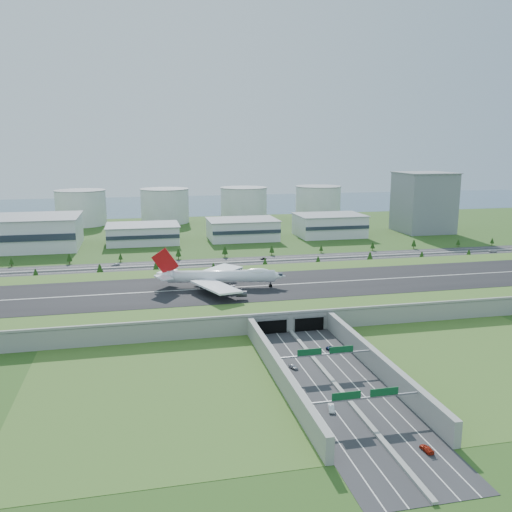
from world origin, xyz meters
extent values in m
plane|color=#264816|center=(0.00, 0.00, 0.00)|extent=(1200.00, 1200.00, 0.00)
cube|color=gray|center=(0.00, 0.00, 4.00)|extent=(520.00, 100.00, 8.00)
cube|color=#3E5C1F|center=(0.00, 0.00, 8.08)|extent=(520.00, 100.00, 0.16)
cube|color=black|center=(0.00, 0.00, 8.22)|extent=(520.00, 58.00, 0.12)
cube|color=silver|center=(0.00, 0.00, 8.30)|extent=(520.00, 0.90, 0.02)
cube|color=gray|center=(0.00, -49.40, 8.60)|extent=(520.00, 1.20, 1.20)
cube|color=#28282B|center=(0.00, -110.00, 0.06)|extent=(34.00, 120.00, 0.12)
cube|color=gray|center=(0.00, -110.00, 0.45)|extent=(1.60, 120.00, 0.90)
cube|color=gray|center=(-18.20, -100.00, 4.00)|extent=(2.40, 100.00, 8.00)
cube|color=gray|center=(18.20, -100.00, 4.00)|extent=(2.40, 100.00, 8.00)
cube|color=black|center=(-8.50, -50.20, 3.20)|extent=(13.00, 1.20, 6.00)
cube|color=black|center=(8.50, -50.20, 3.20)|extent=(13.00, 1.20, 6.00)
cylinder|color=gray|center=(-19.00, -95.00, 3.50)|extent=(0.70, 0.70, 7.00)
cylinder|color=gray|center=(19.00, -95.00, 3.50)|extent=(0.70, 0.70, 7.00)
cube|color=gray|center=(0.00, -95.00, 7.20)|extent=(38.00, 0.50, 0.50)
cube|color=#0C4C23|center=(-6.00, -95.10, 8.60)|extent=(9.00, 0.30, 2.40)
cube|color=#0C4C23|center=(6.00, -95.10, 8.60)|extent=(9.00, 0.30, 2.40)
cylinder|color=gray|center=(-19.00, -130.00, 3.50)|extent=(0.70, 0.70, 7.00)
cylinder|color=gray|center=(19.00, -130.00, 3.50)|extent=(0.70, 0.70, 7.00)
cube|color=gray|center=(0.00, -130.00, 7.20)|extent=(38.00, 0.50, 0.50)
cube|color=#0C4C23|center=(-6.00, -130.10, 8.60)|extent=(9.00, 0.30, 2.40)
cube|color=#0C4C23|center=(6.00, -130.10, 8.60)|extent=(9.00, 0.30, 2.40)
cube|color=#28282B|center=(0.00, 95.00, 0.06)|extent=(560.00, 36.00, 0.12)
cylinder|color=#3D2819|center=(-125.79, 73.00, 1.26)|extent=(0.50, 0.50, 2.52)
cone|color=#12370F|center=(-125.79, 73.00, 4.47)|extent=(3.91, 3.91, 5.03)
cylinder|color=#3D2819|center=(-88.08, 73.00, 1.48)|extent=(0.50, 0.50, 2.96)
cone|color=#12370F|center=(-88.08, 73.00, 5.25)|extent=(4.60, 4.60, 5.91)
cylinder|color=#3D2819|center=(-53.75, 73.00, 1.41)|extent=(0.50, 0.50, 2.81)
cone|color=#12370F|center=(-53.75, 73.00, 5.00)|extent=(4.38, 4.38, 5.63)
cylinder|color=#3D2819|center=(-16.91, 73.00, 1.00)|extent=(0.50, 0.50, 2.01)
cone|color=#12370F|center=(-16.91, 73.00, 3.57)|extent=(3.12, 3.12, 4.01)
cylinder|color=#3D2819|center=(17.66, 73.00, 1.26)|extent=(0.50, 0.50, 2.52)
cone|color=#12370F|center=(17.66, 73.00, 4.48)|extent=(3.92, 3.92, 5.04)
cylinder|color=#3D2819|center=(54.64, 73.00, 1.24)|extent=(0.50, 0.50, 2.48)
cone|color=#12370F|center=(54.64, 73.00, 4.41)|extent=(3.86, 3.86, 4.96)
cylinder|color=#3D2819|center=(92.39, 73.00, 1.45)|extent=(0.50, 0.50, 2.90)
cone|color=#12370F|center=(92.39, 73.00, 5.16)|extent=(4.52, 4.52, 5.81)
cylinder|color=#3D2819|center=(131.76, 73.00, 1.24)|extent=(0.50, 0.50, 2.47)
cone|color=#12370F|center=(131.76, 73.00, 4.39)|extent=(3.84, 3.84, 4.94)
cylinder|color=#3D2819|center=(169.05, 73.00, 1.22)|extent=(0.50, 0.50, 2.44)
cone|color=#12370F|center=(169.05, 73.00, 4.35)|extent=(3.80, 3.80, 4.89)
cylinder|color=#3D2819|center=(-148.59, 117.00, 1.01)|extent=(0.50, 0.50, 2.02)
cone|color=#12370F|center=(-148.59, 117.00, 3.58)|extent=(3.14, 3.14, 4.03)
cylinder|color=#3D2819|center=(-111.11, 117.00, 1.26)|extent=(0.50, 0.50, 2.52)
cone|color=#12370F|center=(-111.11, 117.00, 4.48)|extent=(3.92, 3.92, 5.04)
cylinder|color=#3D2819|center=(-76.76, 117.00, 1.03)|extent=(0.50, 0.50, 2.07)
cone|color=#12370F|center=(-76.76, 117.00, 3.68)|extent=(3.22, 3.22, 4.14)
cylinder|color=#3D2819|center=(-36.13, 117.00, 1.34)|extent=(0.50, 0.50, 2.68)
cone|color=#12370F|center=(-36.13, 117.00, 4.76)|extent=(4.17, 4.17, 5.36)
cylinder|color=#3D2819|center=(-2.23, 117.00, 1.44)|extent=(0.50, 0.50, 2.89)
cone|color=#12370F|center=(-2.23, 117.00, 5.13)|extent=(4.49, 4.49, 5.77)
cylinder|color=#3D2819|center=(33.26, 117.00, 1.25)|extent=(0.50, 0.50, 2.50)
cone|color=#12370F|center=(33.26, 117.00, 4.44)|extent=(3.89, 3.89, 5.00)
cylinder|color=#3D2819|center=(72.15, 117.00, 1.02)|extent=(0.50, 0.50, 2.05)
cone|color=#12370F|center=(72.15, 117.00, 3.64)|extent=(3.19, 3.19, 4.10)
cylinder|color=#3D2819|center=(114.28, 117.00, 1.16)|extent=(0.50, 0.50, 2.33)
cone|color=#12370F|center=(114.28, 117.00, 4.14)|extent=(3.62, 3.62, 4.66)
cylinder|color=#3D2819|center=(149.44, 117.00, 1.26)|extent=(0.50, 0.50, 2.51)
cone|color=#12370F|center=(149.44, 117.00, 4.47)|extent=(3.91, 3.91, 5.03)
cylinder|color=#3D2819|center=(188.74, 117.00, 1.03)|extent=(0.50, 0.50, 2.06)
cone|color=#12370F|center=(188.74, 117.00, 3.67)|extent=(3.21, 3.21, 4.12)
cylinder|color=#3D2819|center=(219.77, 117.00, 1.03)|extent=(0.50, 0.50, 2.07)
cone|color=#12370F|center=(219.77, 117.00, 3.68)|extent=(3.22, 3.22, 4.14)
cube|color=silver|center=(-170.00, 185.00, 12.50)|extent=(120.00, 60.00, 25.00)
cube|color=silver|center=(-60.00, 190.00, 7.50)|extent=(58.00, 42.00, 15.00)
cube|color=silver|center=(25.00, 190.00, 8.50)|extent=(58.00, 42.00, 17.00)
cube|color=silver|center=(105.00, 190.00, 9.50)|extent=(58.00, 42.00, 19.00)
cube|color=slate|center=(200.00, 195.00, 27.50)|extent=(46.00, 46.00, 55.00)
cylinder|color=silver|center=(-120.00, 310.00, 17.50)|extent=(50.00, 50.00, 35.00)
cylinder|color=silver|center=(-35.00, 310.00, 17.50)|extent=(50.00, 50.00, 35.00)
cylinder|color=silver|center=(50.00, 310.00, 17.50)|extent=(50.00, 50.00, 35.00)
cylinder|color=silver|center=(135.00, 310.00, 17.50)|extent=(50.00, 50.00, 35.00)
cube|color=#39556D|center=(0.00, 480.00, 0.03)|extent=(1200.00, 260.00, 0.06)
cylinder|color=white|center=(-22.66, 1.66, 14.02)|extent=(55.62, 16.67, 6.33)
cone|color=white|center=(6.50, -3.94, 14.02)|extent=(8.97, 7.71, 6.33)
cone|color=white|center=(-51.81, 7.25, 14.42)|extent=(10.91, 8.09, 6.33)
ellipsoid|color=white|center=(-4.15, -1.90, 16.30)|extent=(14.19, 7.39, 3.90)
cube|color=white|center=(-27.77, -14.49, 13.03)|extent=(22.73, 32.34, 1.56)
cube|color=white|center=(-21.43, 18.55, 13.03)|extent=(29.65, 30.53, 1.56)
cylinder|color=#38383D|center=(-20.26, -10.90, 10.85)|extent=(5.61, 3.89, 2.97)
cylinder|color=#38383D|center=(-16.65, -22.67, 10.85)|extent=(5.61, 3.89, 2.97)
cylinder|color=#38383D|center=(-15.78, 12.43, 10.85)|extent=(5.61, 3.89, 2.97)
cylinder|color=#38383D|center=(-8.06, 22.03, 10.85)|extent=(5.61, 3.89, 2.97)
cube|color=white|center=(-52.05, 0.75, 15.21)|extent=(9.18, 12.23, 0.59)
cube|color=white|center=(-49.63, 13.38, 15.21)|extent=(11.61, 12.12, 0.59)
cube|color=#AF0C10|center=(-50.84, 7.07, 21.94)|extent=(14.02, 3.53, 14.84)
cylinder|color=black|center=(2.46, -3.16, 8.82)|extent=(1.88, 0.69, 1.88)
cylinder|color=black|center=(-27.14, -0.71, 8.82)|extent=(1.88, 0.69, 1.88)
cylinder|color=black|center=(-25.95, 5.51, 8.82)|extent=(1.88, 0.69, 1.88)
cylinder|color=black|center=(-32.97, 0.41, 8.82)|extent=(1.88, 0.69, 1.88)
cylinder|color=black|center=(-31.78, 6.63, 8.82)|extent=(1.88, 0.69, 1.88)
imported|color=silver|center=(-10.03, -88.67, 0.86)|extent=(3.19, 4.66, 1.47)
imported|color=white|center=(-7.60, -122.28, 0.96)|extent=(2.98, 5.37, 1.68)
imported|color=#0D1D43|center=(10.06, -75.08, 0.94)|extent=(4.87, 6.46, 1.63)
imported|color=#A7220F|center=(9.53, -149.35, 0.84)|extent=(2.42, 5.14, 1.45)
imported|color=black|center=(22.99, 101.04, 0.83)|extent=(4.44, 1.99, 1.41)
imported|color=silver|center=(200.99, 89.49, 0.93)|extent=(6.37, 4.49, 1.61)
imported|color=silver|center=(-79.85, 103.89, 0.95)|extent=(6.20, 4.22, 1.67)
camera|label=1|loc=(-63.61, -268.22, 80.82)|focal=38.00mm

